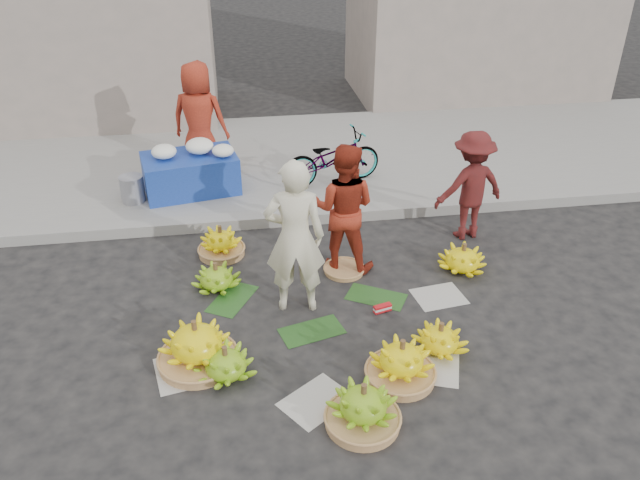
{
  "coord_description": "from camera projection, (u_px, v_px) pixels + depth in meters",
  "views": [
    {
      "loc": [
        -0.78,
        -5.28,
        4.06
      ],
      "look_at": [
        0.09,
        0.46,
        0.7
      ],
      "focal_mm": 35.0,
      "sensor_mm": 36.0,
      "label": 1
    }
  ],
  "objects": [
    {
      "name": "banana_bunch_1",
      "position": [
        226.0,
        363.0,
        5.81
      ],
      "size": [
        0.68,
        0.68,
        0.34
      ],
      "rotation": [
        0.0,
        0.0,
        -0.3
      ],
      "color": "#65A417",
      "rests_on": "ground"
    },
    {
      "name": "banana_bunch_4",
      "position": [
        440.0,
        339.0,
        6.14
      ],
      "size": [
        0.67,
        0.67,
        0.33
      ],
      "rotation": [
        0.0,
        0.0,
        0.38
      ],
      "color": "#FFEC0C",
      "rests_on": "ground"
    },
    {
      "name": "banana_bunch_0",
      "position": [
        197.0,
        345.0,
        5.93
      ],
      "size": [
        0.89,
        0.89,
        0.51
      ],
      "rotation": [
        0.0,
        0.0,
        0.4
      ],
      "color": "#A77646",
      "rests_on": "ground"
    },
    {
      "name": "vendor_cream",
      "position": [
        295.0,
        238.0,
        6.42
      ],
      "size": [
        0.67,
        0.48,
        1.73
      ],
      "primitive_type": "imported",
      "rotation": [
        0.0,
        0.0,
        3.03
      ],
      "color": "beige",
      "rests_on": "ground"
    },
    {
      "name": "man_striped",
      "position": [
        471.0,
        186.0,
        7.86
      ],
      "size": [
        1.0,
        0.68,
        1.43
      ],
      "primitive_type": "imported",
      "rotation": [
        0.0,
        0.0,
        3.31
      ],
      "color": "maroon",
      "rests_on": "ground"
    },
    {
      "name": "banana_bunch_5",
      "position": [
        463.0,
        258.0,
        7.42
      ],
      "size": [
        0.59,
        0.59,
        0.36
      ],
      "rotation": [
        0.0,
        0.0,
        0.05
      ],
      "color": "#FFEC0C",
      "rests_on": "ground"
    },
    {
      "name": "bicycle",
      "position": [
        332.0,
        158.0,
        9.16
      ],
      "size": [
        0.86,
        1.59,
        0.79
      ],
      "primitive_type": "imported",
      "rotation": [
        0.0,
        0.0,
        1.81
      ],
      "color": "gray",
      "rests_on": "sidewalk"
    },
    {
      "name": "curb",
      "position": [
        295.0,
        217.0,
        8.5
      ],
      "size": [
        40.0,
        0.25,
        0.15
      ],
      "primitive_type": "cube",
      "color": "gray",
      "rests_on": "ground"
    },
    {
      "name": "banana_leaves",
      "position": [
        307.0,
        308.0,
        6.81
      ],
      "size": [
        2.0,
        1.0,
        0.0
      ],
      "primitive_type": null,
      "color": "#1C4617",
      "rests_on": "ground"
    },
    {
      "name": "ground",
      "position": [
        318.0,
        319.0,
        6.65
      ],
      "size": [
        80.0,
        80.0,
        0.0
      ],
      "primitive_type": "plane",
      "color": "black",
      "rests_on": "ground"
    },
    {
      "name": "banana_bunch_6",
      "position": [
        216.0,
        277.0,
        7.09
      ],
      "size": [
        0.56,
        0.56,
        0.33
      ],
      "rotation": [
        0.0,
        0.0,
        -0.08
      ],
      "color": "#65A417",
      "rests_on": "ground"
    },
    {
      "name": "grey_bucket",
      "position": [
        132.0,
        189.0,
        8.73
      ],
      "size": [
        0.33,
        0.33,
        0.38
      ],
      "primitive_type": "cylinder",
      "color": "gray",
      "rests_on": "sidewalk"
    },
    {
      "name": "banana_bunch_7",
      "position": [
        221.0,
        243.0,
        7.71
      ],
      "size": [
        0.57,
        0.57,
        0.4
      ],
      "rotation": [
        0.0,
        0.0,
        -0.21
      ],
      "color": "#A77646",
      "rests_on": "ground"
    },
    {
      "name": "incense_stack",
      "position": [
        382.0,
        308.0,
        6.74
      ],
      "size": [
        0.21,
        0.11,
        0.08
      ],
      "primitive_type": "cube",
      "rotation": [
        0.0,
        0.0,
        0.27
      ],
      "color": "red",
      "rests_on": "ground"
    },
    {
      "name": "flower_vendor",
      "position": [
        199.0,
        119.0,
        9.26
      ],
      "size": [
        0.96,
        0.77,
        1.71
      ],
      "primitive_type": "imported",
      "rotation": [
        0.0,
        0.0,
        2.84
      ],
      "color": "#AB311A",
      "rests_on": "sidewalk"
    },
    {
      "name": "building_left",
      "position": [
        42.0,
        11.0,
        11.3
      ],
      "size": [
        6.0,
        3.0,
        4.0
      ],
      "primitive_type": "cube",
      "color": "gray",
      "rests_on": "sidewalk"
    },
    {
      "name": "flower_table",
      "position": [
        191.0,
        171.0,
        8.97
      ],
      "size": [
        1.44,
        1.05,
        0.76
      ],
      "rotation": [
        0.0,
        0.0,
        0.19
      ],
      "color": "#173497",
      "rests_on": "sidewalk"
    },
    {
      "name": "basket_spare",
      "position": [
        344.0,
        270.0,
        7.44
      ],
      "size": [
        0.52,
        0.52,
        0.05
      ],
      "primitive_type": "cylinder",
      "rotation": [
        0.0,
        0.0,
        0.11
      ],
      "color": "#A77646",
      "rests_on": "ground"
    },
    {
      "name": "banana_bunch_2",
      "position": [
        363.0,
        407.0,
        5.27
      ],
      "size": [
        0.64,
        0.64,
        0.45
      ],
      "rotation": [
        0.0,
        0.0,
        0.05
      ],
      "color": "#A77646",
      "rests_on": "ground"
    },
    {
      "name": "sidewalk",
      "position": [
        280.0,
        159.0,
        10.3
      ],
      "size": [
        40.0,
        4.0,
        0.12
      ],
      "primitive_type": "cube",
      "color": "gray",
      "rests_on": "ground"
    },
    {
      "name": "banana_bunch_3",
      "position": [
        401.0,
        362.0,
        5.76
      ],
      "size": [
        0.72,
        0.72,
        0.45
      ],
      "rotation": [
        0.0,
        0.0,
        -0.33
      ],
      "color": "#A77646",
      "rests_on": "ground"
    },
    {
      "name": "newspaper_scatter",
      "position": [
        331.0,
        369.0,
        5.96
      ],
      "size": [
        3.2,
        1.8,
        0.0
      ],
      "primitive_type": null,
      "color": "beige",
      "rests_on": "ground"
    },
    {
      "name": "vendor_red",
      "position": [
        344.0,
        208.0,
        7.18
      ],
      "size": [
        0.93,
        0.84,
        1.56
      ],
      "primitive_type": "imported",
      "rotation": [
        0.0,
        0.0,
        2.75
      ],
      "color": "#AB311A",
      "rests_on": "ground"
    }
  ]
}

